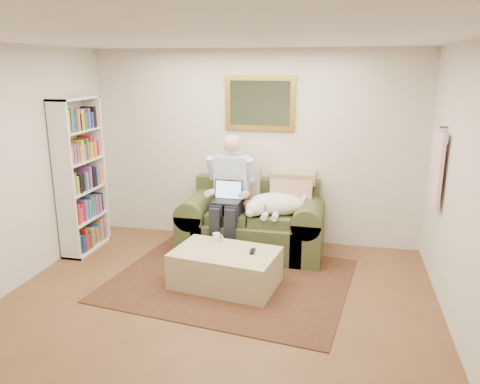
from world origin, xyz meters
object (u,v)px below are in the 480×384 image
(coffee_mug, at_px, (216,237))
(bookshelf, at_px, (81,176))
(sofa, at_px, (252,228))
(seated_man, at_px, (229,197))
(laptop, at_px, (227,196))
(ottoman, at_px, (226,268))
(sleeping_dog, at_px, (277,204))

(coffee_mug, xyz_separation_m, bookshelf, (-1.92, 0.38, 0.54))
(sofa, xyz_separation_m, coffee_mug, (-0.27, -0.79, 0.14))
(seated_man, height_order, coffee_mug, seated_man)
(seated_man, bearing_deg, sofa, 31.45)
(laptop, relative_size, bookshelf, 0.18)
(sofa, bearing_deg, seated_man, -148.55)
(seated_man, height_order, ottoman, seated_man)
(laptop, distance_m, bookshelf, 1.93)
(sofa, height_order, sleeping_dog, sofa)
(sofa, height_order, seated_man, seated_man)
(seated_man, xyz_separation_m, sleeping_dog, (0.60, 0.08, -0.07))
(sofa, bearing_deg, coffee_mug, -108.56)
(sofa, relative_size, laptop, 5.15)
(sofa, height_order, coffee_mug, sofa)
(coffee_mug, bearing_deg, seated_man, 90.76)
(sleeping_dog, distance_m, ottoman, 1.16)
(laptop, relative_size, coffee_mug, 3.54)
(seated_man, height_order, laptop, seated_man)
(seated_man, bearing_deg, laptop, -90.00)
(coffee_mug, bearing_deg, sofa, 71.44)
(seated_man, distance_m, ottoman, 1.06)
(seated_man, distance_m, coffee_mug, 0.70)
(sofa, xyz_separation_m, ottoman, (-0.09, -1.05, -0.11))
(laptop, height_order, bookshelf, bookshelf)
(sleeping_dog, relative_size, ottoman, 0.67)
(seated_man, xyz_separation_m, bookshelf, (-1.91, -0.24, 0.23))
(laptop, bearing_deg, coffee_mug, -89.14)
(ottoman, bearing_deg, sleeping_dog, 66.35)
(sofa, xyz_separation_m, laptop, (-0.27, -0.24, 0.49))
(sofa, relative_size, bookshelf, 0.91)
(sleeping_dog, relative_size, bookshelf, 0.38)
(seated_man, bearing_deg, bookshelf, -172.89)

